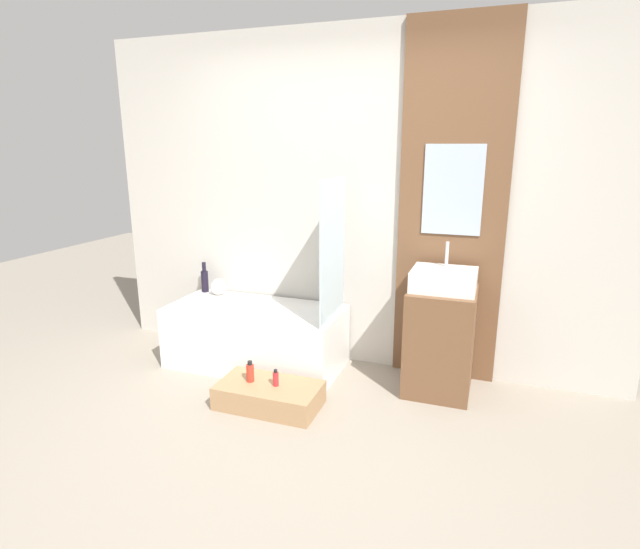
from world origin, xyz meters
name	(u,v)px	position (x,y,z in m)	size (l,w,h in m)	color
ground_plane	(269,468)	(0.00, 0.00, 0.00)	(12.00, 12.00, 0.00)	gray
wall_tiled_back	(352,203)	(0.00, 1.58, 1.30)	(4.20, 0.06, 2.60)	beige
wall_wood_accent	(452,207)	(0.76, 1.53, 1.31)	(0.76, 0.04, 2.60)	brown
bathtub	(256,336)	(-0.68, 1.20, 0.25)	(1.38, 0.65, 0.49)	white
glass_shower_screen	(332,251)	(-0.02, 1.16, 1.00)	(0.01, 0.53, 1.03)	silver
wooden_step_bench	(269,395)	(-0.29, 0.63, 0.08)	(0.70, 0.38, 0.16)	#A87F56
vanity_cabinet	(440,341)	(0.76, 1.26, 0.38)	(0.46, 0.49, 0.76)	brown
sink	(444,280)	(0.76, 1.26, 0.83)	(0.44, 0.37, 0.32)	white
vase_tall_dark	(205,280)	(-1.29, 1.45, 0.60)	(0.06, 0.06, 0.26)	black
vase_round_light	(219,287)	(-1.13, 1.41, 0.56)	(0.14, 0.14, 0.14)	silver
bottle_soap_primary	(250,372)	(-0.43, 0.63, 0.23)	(0.05, 0.05, 0.15)	red
bottle_soap_secondary	(276,378)	(-0.24, 0.63, 0.21)	(0.04, 0.04, 0.12)	red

